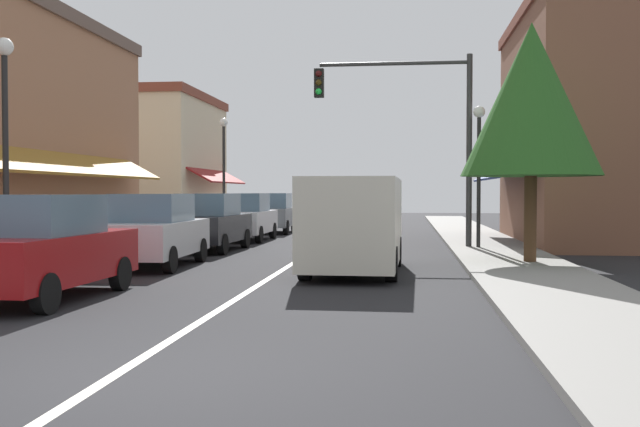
# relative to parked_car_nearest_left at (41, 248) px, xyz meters

# --- Properties ---
(ground_plane) EXTENTS (80.00, 80.00, 0.00)m
(ground_plane) POSITION_rel_parked_car_nearest_left_xyz_m (3.20, 13.04, -0.88)
(ground_plane) COLOR black
(sidewalk_left) EXTENTS (2.60, 56.00, 0.12)m
(sidewalk_left) POSITION_rel_parked_car_nearest_left_xyz_m (-2.30, 13.04, -0.82)
(sidewalk_left) COLOR gray
(sidewalk_left) RESTS_ON ground
(sidewalk_right) EXTENTS (2.60, 56.00, 0.12)m
(sidewalk_right) POSITION_rel_parked_car_nearest_left_xyz_m (8.70, 13.04, -0.82)
(sidewalk_right) COLOR gray
(sidewalk_right) RESTS_ON ground
(lane_center_stripe) EXTENTS (0.14, 52.00, 0.01)m
(lane_center_stripe) POSITION_rel_parked_car_nearest_left_xyz_m (3.20, 13.04, -0.88)
(lane_center_stripe) COLOR silver
(lane_center_stripe) RESTS_ON ground
(storefront_right_block) EXTENTS (6.81, 10.20, 8.18)m
(storefront_right_block) POSITION_rel_parked_car_nearest_left_xyz_m (12.75, 15.04, 3.21)
(storefront_right_block) COLOR brown
(storefront_right_block) RESTS_ON ground
(storefront_far_left) EXTENTS (5.34, 8.20, 6.56)m
(storefront_far_left) POSITION_rel_parked_car_nearest_left_xyz_m (-5.61, 23.04, 2.41)
(storefront_far_left) COLOR beige
(storefront_far_left) RESTS_ON ground
(parked_car_nearest_left) EXTENTS (1.85, 4.14, 1.77)m
(parked_car_nearest_left) POSITION_rel_parked_car_nearest_left_xyz_m (0.00, 0.00, 0.00)
(parked_car_nearest_left) COLOR maroon
(parked_car_nearest_left) RESTS_ON ground
(parked_car_second_left) EXTENTS (1.88, 4.15, 1.77)m
(parked_car_second_left) POSITION_rel_parked_car_nearest_left_xyz_m (0.02, 5.42, 0.00)
(parked_car_second_left) COLOR #B7BABF
(parked_car_second_left) RESTS_ON ground
(parked_car_third_left) EXTENTS (1.85, 4.13, 1.77)m
(parked_car_third_left) POSITION_rel_parked_car_nearest_left_xyz_m (0.05, 10.29, 0.00)
(parked_car_third_left) COLOR black
(parked_car_third_left) RESTS_ON ground
(parked_car_far_left) EXTENTS (1.80, 4.11, 1.77)m
(parked_car_far_left) POSITION_rel_parked_car_nearest_left_xyz_m (0.09, 15.15, 0.00)
(parked_car_far_left) COLOR silver
(parked_car_far_left) RESTS_ON ground
(parked_car_distant_left) EXTENTS (1.88, 4.15, 1.77)m
(parked_car_distant_left) POSITION_rel_parked_car_nearest_left_xyz_m (0.15, 20.38, 0.00)
(parked_car_distant_left) COLOR #4C5156
(parked_car_distant_left) RESTS_ON ground
(van_in_lane) EXTENTS (2.07, 5.21, 2.12)m
(van_in_lane) POSITION_rel_parked_car_nearest_left_xyz_m (4.91, 4.81, 0.27)
(van_in_lane) COLOR beige
(van_in_lane) RESTS_ON ground
(traffic_signal_mast_arm) EXTENTS (4.94, 0.50, 6.11)m
(traffic_signal_mast_arm) POSITION_rel_parked_car_nearest_left_xyz_m (6.38, 11.59, 3.26)
(traffic_signal_mast_arm) COLOR #333333
(traffic_signal_mast_arm) RESTS_ON ground
(street_lamp_left_near) EXTENTS (0.36, 0.36, 4.89)m
(street_lamp_left_near) POSITION_rel_parked_car_nearest_left_xyz_m (-1.92, 2.27, 2.41)
(street_lamp_left_near) COLOR black
(street_lamp_left_near) RESTS_ON ground
(street_lamp_right_mid) EXTENTS (0.36, 0.36, 4.46)m
(street_lamp_right_mid) POSITION_rel_parked_car_nearest_left_xyz_m (8.27, 11.35, 2.16)
(street_lamp_right_mid) COLOR black
(street_lamp_right_mid) RESTS_ON ground
(street_lamp_left_far) EXTENTS (0.36, 0.36, 4.98)m
(street_lamp_left_far) POSITION_rel_parked_car_nearest_left_xyz_m (-1.70, 19.00, 2.46)
(street_lamp_left_far) COLOR black
(street_lamp_left_far) RESTS_ON ground
(tree_right_near) EXTENTS (3.38, 3.38, 5.93)m
(tree_right_near) POSITION_rel_parked_car_nearest_left_xyz_m (9.06, 6.72, 3.17)
(tree_right_near) COLOR #4C331E
(tree_right_near) RESTS_ON ground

